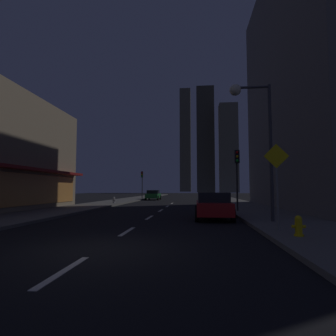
{
  "coord_description": "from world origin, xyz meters",
  "views": [
    {
      "loc": [
        2.63,
        -7.46,
        1.65
      ],
      "look_at": [
        0.0,
        19.3,
        3.67
      ],
      "focal_mm": 29.63,
      "sensor_mm": 36.0,
      "label": 1
    }
  ],
  "objects_px": {
    "pedestrian_crossing_sign": "(277,179)",
    "fire_hydrant_far_left": "(114,200)",
    "street_lamp_right": "(252,117)",
    "car_parked_near": "(213,205)",
    "fire_hydrant_yellow_near": "(299,226)",
    "traffic_light_near_right": "(237,166)",
    "traffic_light_far_left": "(142,179)",
    "car_parked_far": "(153,195)"
  },
  "relations": [
    {
      "from": "pedestrian_crossing_sign",
      "to": "car_parked_near",
      "type": "bearing_deg",
      "value": 111.85
    },
    {
      "from": "car_parked_far",
      "to": "traffic_light_near_right",
      "type": "bearing_deg",
      "value": -67.22
    },
    {
      "from": "street_lamp_right",
      "to": "pedestrian_crossing_sign",
      "type": "height_order",
      "value": "street_lamp_right"
    },
    {
      "from": "traffic_light_near_right",
      "to": "traffic_light_far_left",
      "type": "bearing_deg",
      "value": 115.94
    },
    {
      "from": "pedestrian_crossing_sign",
      "to": "fire_hydrant_yellow_near",
      "type": "bearing_deg",
      "value": -75.49
    },
    {
      "from": "street_lamp_right",
      "to": "traffic_light_near_right",
      "type": "bearing_deg",
      "value": 88.84
    },
    {
      "from": "street_lamp_right",
      "to": "car_parked_near",
      "type": "bearing_deg",
      "value": 130.97
    },
    {
      "from": "fire_hydrant_yellow_near",
      "to": "street_lamp_right",
      "type": "relative_size",
      "value": 0.1
    },
    {
      "from": "car_parked_far",
      "to": "fire_hydrant_far_left",
      "type": "height_order",
      "value": "car_parked_far"
    },
    {
      "from": "street_lamp_right",
      "to": "pedestrian_crossing_sign",
      "type": "bearing_deg",
      "value": -85.71
    },
    {
      "from": "car_parked_far",
      "to": "pedestrian_crossing_sign",
      "type": "distance_m",
      "value": 31.93
    },
    {
      "from": "car_parked_far",
      "to": "fire_hydrant_far_left",
      "type": "distance_m",
      "value": 12.6
    },
    {
      "from": "car_parked_far",
      "to": "pedestrian_crossing_sign",
      "type": "xyz_separation_m",
      "value": [
        9.2,
        -30.55,
        1.28
      ]
    },
    {
      "from": "traffic_light_near_right",
      "to": "pedestrian_crossing_sign",
      "type": "height_order",
      "value": "traffic_light_near_right"
    },
    {
      "from": "traffic_light_far_left",
      "to": "street_lamp_right",
      "type": "distance_m",
      "value": 30.62
    },
    {
      "from": "car_parked_near",
      "to": "pedestrian_crossing_sign",
      "type": "xyz_separation_m",
      "value": [
        2.0,
        -4.99,
        1.28
      ]
    },
    {
      "from": "fire_hydrant_yellow_near",
      "to": "pedestrian_crossing_sign",
      "type": "height_order",
      "value": "pedestrian_crossing_sign"
    },
    {
      "from": "car_parked_near",
      "to": "traffic_light_near_right",
      "type": "distance_m",
      "value": 4.98
    },
    {
      "from": "car_parked_near",
      "to": "fire_hydrant_yellow_near",
      "type": "bearing_deg",
      "value": -69.49
    },
    {
      "from": "fire_hydrant_far_left",
      "to": "traffic_light_far_left",
      "type": "xyz_separation_m",
      "value": [
        0.4,
        13.33,
        2.74
      ]
    },
    {
      "from": "car_parked_far",
      "to": "pedestrian_crossing_sign",
      "type": "height_order",
      "value": "pedestrian_crossing_sign"
    },
    {
      "from": "street_lamp_right",
      "to": "fire_hydrant_far_left",
      "type": "bearing_deg",
      "value": 126.54
    },
    {
      "from": "pedestrian_crossing_sign",
      "to": "street_lamp_right",
      "type": "bearing_deg",
      "value": 94.29
    },
    {
      "from": "traffic_light_near_right",
      "to": "street_lamp_right",
      "type": "distance_m",
      "value": 6.23
    },
    {
      "from": "fire_hydrant_yellow_near",
      "to": "traffic_light_near_right",
      "type": "xyz_separation_m",
      "value": [
        -0.4,
        10.04,
        2.74
      ]
    },
    {
      "from": "car_parked_near",
      "to": "car_parked_far",
      "type": "height_order",
      "value": "same"
    },
    {
      "from": "fire_hydrant_yellow_near",
      "to": "traffic_light_near_right",
      "type": "distance_m",
      "value": 10.41
    },
    {
      "from": "car_parked_near",
      "to": "pedestrian_crossing_sign",
      "type": "height_order",
      "value": "pedestrian_crossing_sign"
    },
    {
      "from": "car_parked_far",
      "to": "fire_hydrant_yellow_near",
      "type": "height_order",
      "value": "car_parked_far"
    },
    {
      "from": "pedestrian_crossing_sign",
      "to": "fire_hydrant_far_left",
      "type": "bearing_deg",
      "value": 122.34
    },
    {
      "from": "fire_hydrant_yellow_near",
      "to": "fire_hydrant_far_left",
      "type": "height_order",
      "value": "same"
    },
    {
      "from": "fire_hydrant_far_left",
      "to": "traffic_light_near_right",
      "type": "xyz_separation_m",
      "value": [
        11.4,
        -9.28,
        2.74
      ]
    },
    {
      "from": "fire_hydrant_far_left",
      "to": "street_lamp_right",
      "type": "relative_size",
      "value": 0.1
    },
    {
      "from": "fire_hydrant_far_left",
      "to": "street_lamp_right",
      "type": "bearing_deg",
      "value": -53.46
    },
    {
      "from": "car_parked_near",
      "to": "pedestrian_crossing_sign",
      "type": "relative_size",
      "value": 1.34
    },
    {
      "from": "traffic_light_far_left",
      "to": "street_lamp_right",
      "type": "xyz_separation_m",
      "value": [
        10.88,
        -28.56,
        1.87
      ]
    },
    {
      "from": "fire_hydrant_yellow_near",
      "to": "traffic_light_far_left",
      "type": "distance_m",
      "value": 34.69
    },
    {
      "from": "street_lamp_right",
      "to": "pedestrian_crossing_sign",
      "type": "xyz_separation_m",
      "value": [
        0.22,
        -2.94,
        -3.05
      ]
    },
    {
      "from": "car_parked_near",
      "to": "traffic_light_near_right",
      "type": "relative_size",
      "value": 1.01
    },
    {
      "from": "traffic_light_far_left",
      "to": "pedestrian_crossing_sign",
      "type": "distance_m",
      "value": 33.41
    },
    {
      "from": "car_parked_far",
      "to": "fire_hydrant_yellow_near",
      "type": "bearing_deg",
      "value": -73.32
    },
    {
      "from": "car_parked_far",
      "to": "fire_hydrant_yellow_near",
      "type": "distance_m",
      "value": 33.1
    }
  ]
}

